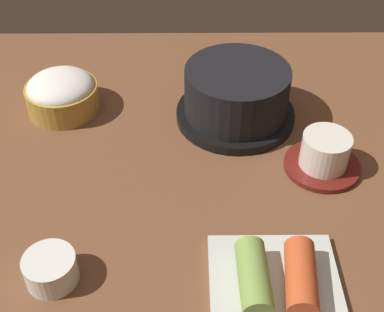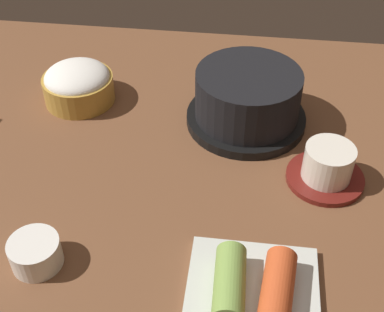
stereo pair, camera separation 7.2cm
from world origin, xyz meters
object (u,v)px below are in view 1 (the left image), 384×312
(tea_cup_with_saucer, at_px, (324,154))
(kimchi_plate, at_px, (276,283))
(stone_pot, at_px, (236,95))
(rice_bowl, at_px, (62,93))
(side_bowl_near, at_px, (51,268))

(tea_cup_with_saucer, xyz_separation_m, kimchi_plate, (-0.09, -0.20, -0.01))
(tea_cup_with_saucer, bearing_deg, stone_pot, 134.65)
(rice_bowl, bearing_deg, kimchi_plate, -49.41)
(kimchi_plate, bearing_deg, tea_cup_with_saucer, 65.84)
(stone_pot, distance_m, kimchi_plate, 0.32)
(side_bowl_near, bearing_deg, tea_cup_with_saucer, 28.27)
(stone_pot, xyz_separation_m, tea_cup_with_saucer, (0.12, -0.12, -0.02))
(stone_pot, distance_m, tea_cup_with_saucer, 0.16)
(side_bowl_near, bearing_deg, kimchi_plate, -4.37)
(stone_pot, height_order, kimchi_plate, stone_pot)
(stone_pot, relative_size, tea_cup_with_saucer, 1.73)
(side_bowl_near, bearing_deg, stone_pot, 52.73)
(rice_bowl, height_order, kimchi_plate, rice_bowl)
(stone_pot, relative_size, rice_bowl, 1.62)
(tea_cup_with_saucer, height_order, side_bowl_near, tea_cup_with_saucer)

